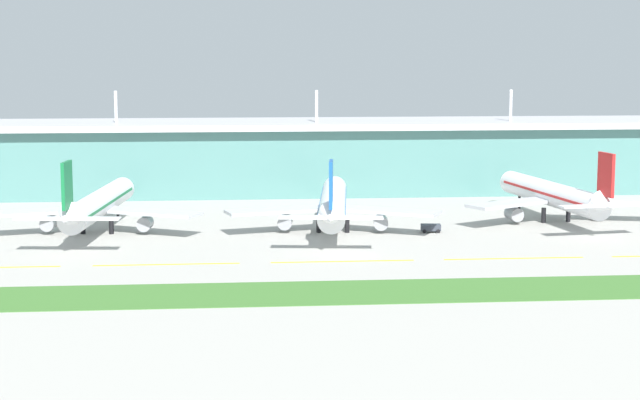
{
  "coord_description": "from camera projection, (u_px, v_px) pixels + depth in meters",
  "views": [
    {
      "loc": [
        -24.78,
        -203.65,
        40.3
      ],
      "look_at": [
        -4.26,
        30.94,
        7.0
      ],
      "focal_mm": 58.67,
      "sensor_mm": 36.0,
      "label": 1
    }
  ],
  "objects": [
    {
      "name": "airliner_near",
      "position": [
        98.0,
        205.0,
        234.59
      ],
      "size": [
        48.53,
        61.76,
        18.9
      ],
      "color": "silver",
      "rests_on": "ground"
    },
    {
      "name": "taxiway_stripe_mid_east",
      "position": [
        514.0,
        258.0,
        206.08
      ],
      "size": [
        28.0,
        0.7,
        0.04
      ],
      "primitive_type": "cube",
      "color": "yellow",
      "rests_on": "ground"
    },
    {
      "name": "ground_plane",
      "position": [
        355.0,
        256.0,
        208.66
      ],
      "size": [
        600.0,
        600.0,
        0.0
      ],
      "primitive_type": "plane",
      "color": "#A8A59E"
    },
    {
      "name": "airliner_middle",
      "position": [
        333.0,
        203.0,
        236.38
      ],
      "size": [
        48.47,
        62.62,
        18.9
      ],
      "color": "white",
      "rests_on": "ground"
    },
    {
      "name": "grass_verge",
      "position": [
        377.0,
        292.0,
        177.31
      ],
      "size": [
        300.0,
        18.0,
        0.1
      ],
      "primitive_type": "cube",
      "color": "#3D702D",
      "rests_on": "ground"
    },
    {
      "name": "taxiway_stripe_centre",
      "position": [
        343.0,
        261.0,
        203.14
      ],
      "size": [
        28.0,
        0.7,
        0.04
      ],
      "primitive_type": "cube",
      "color": "yellow",
      "rests_on": "ground"
    },
    {
      "name": "taxiway_stripe_mid_west",
      "position": [
        167.0,
        264.0,
        200.21
      ],
      "size": [
        28.0,
        0.7,
        0.04
      ],
      "primitive_type": "cube",
      "color": "yellow",
      "rests_on": "ground"
    },
    {
      "name": "airliner_far",
      "position": [
        554.0,
        195.0,
        250.55
      ],
      "size": [
        48.3,
        59.2,
        18.9
      ],
      "color": "white",
      "rests_on": "ground"
    },
    {
      "name": "pushback_tug",
      "position": [
        431.0,
        228.0,
        235.94
      ],
      "size": [
        4.58,
        2.82,
        1.85
      ],
      "color": "#333842",
      "rests_on": "ground"
    },
    {
      "name": "terminal_building",
      "position": [
        315.0,
        156.0,
        302.45
      ],
      "size": [
        288.0,
        34.0,
        29.79
      ],
      "color": "slate",
      "rests_on": "ground"
    }
  ]
}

